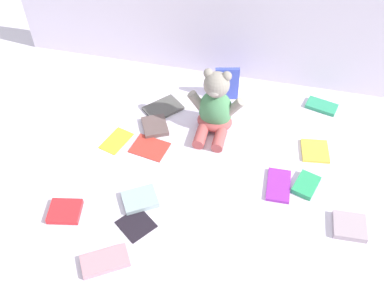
% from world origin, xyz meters
% --- Properties ---
extents(ground_plane, '(3.20, 3.20, 0.00)m').
position_xyz_m(ground_plane, '(0.00, 0.00, 0.00)').
color(ground_plane, silver).
extents(teddy_bear, '(0.21, 0.18, 0.25)m').
position_xyz_m(teddy_bear, '(0.06, 0.09, 0.09)').
color(teddy_bear, '#4C8C59').
rests_on(teddy_bear, ground_plane).
extents(book_case_0, '(0.14, 0.12, 0.01)m').
position_xyz_m(book_case_0, '(-0.15, -0.06, 0.00)').
color(book_case_0, red).
rests_on(book_case_0, ground_plane).
extents(book_case_1, '(0.08, 0.14, 0.01)m').
position_xyz_m(book_case_1, '(0.32, -0.13, 0.01)').
color(book_case_1, purple).
rests_on(book_case_1, ground_plane).
extents(book_case_2, '(0.10, 0.05, 0.14)m').
position_xyz_m(book_case_2, '(0.07, 0.27, 0.07)').
color(book_case_2, '#394ABB').
rests_on(book_case_2, ground_plane).
extents(book_case_3, '(0.10, 0.13, 0.01)m').
position_xyz_m(book_case_3, '(-0.27, -0.06, 0.00)').
color(book_case_3, yellow).
rests_on(book_case_3, ground_plane).
extents(book_case_4, '(0.10, 0.12, 0.02)m').
position_xyz_m(book_case_4, '(0.41, -0.11, 0.01)').
color(book_case_4, '#299D5F').
rests_on(book_case_4, ground_plane).
extents(book_case_5, '(0.16, 0.17, 0.01)m').
position_xyz_m(book_case_5, '(-0.16, 0.15, 0.01)').
color(book_case_5, '#4D4C49').
rests_on(book_case_5, ground_plane).
extents(book_case_6, '(0.15, 0.13, 0.02)m').
position_xyz_m(book_case_6, '(-0.14, -0.52, 0.01)').
color(book_case_6, '#B47E8C').
rests_on(book_case_6, ground_plane).
extents(book_case_7, '(0.11, 0.12, 0.01)m').
position_xyz_m(book_case_7, '(0.43, 0.05, 0.01)').
color(book_case_7, gold).
rests_on(book_case_7, ground_plane).
extents(book_case_8, '(0.13, 0.09, 0.01)m').
position_xyz_m(book_case_8, '(0.44, 0.30, 0.01)').
color(book_case_8, '#2C9568').
rests_on(book_case_8, ground_plane).
extents(book_case_9, '(0.11, 0.10, 0.02)m').
position_xyz_m(book_case_9, '(-0.32, -0.39, 0.01)').
color(book_case_9, red).
rests_on(book_case_9, ground_plane).
extents(book_case_10, '(0.13, 0.13, 0.01)m').
position_xyz_m(book_case_10, '(-0.09, -0.38, 0.00)').
color(book_case_10, black).
rests_on(book_case_10, ground_plane).
extents(book_case_11, '(0.13, 0.13, 0.02)m').
position_xyz_m(book_case_11, '(-0.16, 0.04, 0.01)').
color(book_case_11, brown).
rests_on(book_case_11, ground_plane).
extents(book_case_12, '(0.14, 0.13, 0.02)m').
position_xyz_m(book_case_12, '(-0.11, -0.29, 0.01)').
color(book_case_12, '#8FA4A9').
rests_on(book_case_12, ground_plane).
extents(book_case_13, '(0.10, 0.10, 0.02)m').
position_xyz_m(book_case_13, '(0.54, -0.24, 0.01)').
color(book_case_13, '#A4919E').
rests_on(book_case_13, ground_plane).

